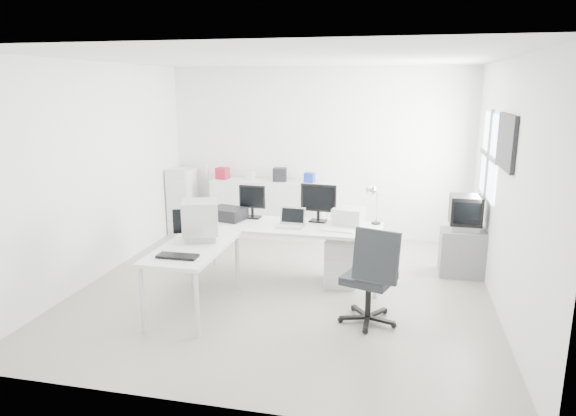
% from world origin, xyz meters
% --- Properties ---
extents(floor, '(5.00, 5.00, 0.01)m').
position_xyz_m(floor, '(0.00, 0.00, 0.00)').
color(floor, '#B3B1A0').
rests_on(floor, ground).
extents(ceiling, '(5.00, 5.00, 0.01)m').
position_xyz_m(ceiling, '(0.00, 0.00, 2.80)').
color(ceiling, white).
rests_on(ceiling, back_wall).
extents(back_wall, '(5.00, 0.02, 2.80)m').
position_xyz_m(back_wall, '(0.00, 2.50, 1.40)').
color(back_wall, white).
rests_on(back_wall, floor).
extents(left_wall, '(0.02, 5.00, 2.80)m').
position_xyz_m(left_wall, '(-2.50, 0.00, 1.40)').
color(left_wall, white).
rests_on(left_wall, floor).
extents(right_wall, '(0.02, 5.00, 2.80)m').
position_xyz_m(right_wall, '(2.50, 0.00, 1.40)').
color(right_wall, white).
rests_on(right_wall, floor).
extents(window, '(0.02, 1.20, 1.10)m').
position_xyz_m(window, '(2.48, 1.20, 1.60)').
color(window, white).
rests_on(window, right_wall).
extents(wall_picture, '(0.04, 0.90, 0.60)m').
position_xyz_m(wall_picture, '(2.47, 0.10, 1.90)').
color(wall_picture, black).
rests_on(wall_picture, right_wall).
extents(main_desk, '(2.40, 0.80, 0.75)m').
position_xyz_m(main_desk, '(-0.02, 0.30, 0.38)').
color(main_desk, silver).
rests_on(main_desk, floor).
extents(side_desk, '(0.70, 1.40, 0.75)m').
position_xyz_m(side_desk, '(-0.87, -0.80, 0.38)').
color(side_desk, silver).
rests_on(side_desk, floor).
extents(drawer_pedestal, '(0.40, 0.50, 0.60)m').
position_xyz_m(drawer_pedestal, '(0.68, 0.35, 0.30)').
color(drawer_pedestal, silver).
rests_on(drawer_pedestal, floor).
extents(inkjet_printer, '(0.52, 0.45, 0.16)m').
position_xyz_m(inkjet_printer, '(-0.87, 0.40, 0.83)').
color(inkjet_printer, black).
rests_on(inkjet_printer, main_desk).
extents(lcd_monitor_small, '(0.37, 0.22, 0.45)m').
position_xyz_m(lcd_monitor_small, '(-0.57, 0.55, 0.98)').
color(lcd_monitor_small, black).
rests_on(lcd_monitor_small, main_desk).
extents(lcd_monitor_large, '(0.49, 0.24, 0.49)m').
position_xyz_m(lcd_monitor_large, '(0.33, 0.55, 1.00)').
color(lcd_monitor_large, black).
rests_on(lcd_monitor_large, main_desk).
extents(laptop, '(0.35, 0.36, 0.22)m').
position_xyz_m(laptop, '(0.03, 0.20, 0.86)').
color(laptop, '#B7B7BA').
rests_on(laptop, main_desk).
extents(white_keyboard, '(0.43, 0.19, 0.02)m').
position_xyz_m(white_keyboard, '(0.63, 0.15, 0.76)').
color(white_keyboard, silver).
rests_on(white_keyboard, main_desk).
extents(white_mouse, '(0.06, 0.06, 0.06)m').
position_xyz_m(white_mouse, '(0.93, 0.20, 0.78)').
color(white_mouse, silver).
rests_on(white_mouse, main_desk).
extents(laser_printer, '(0.42, 0.38, 0.21)m').
position_xyz_m(laser_printer, '(0.73, 0.52, 0.86)').
color(laser_printer, silver).
rests_on(laser_printer, main_desk).
extents(desk_lamp, '(0.15, 0.15, 0.45)m').
position_xyz_m(desk_lamp, '(1.08, 0.60, 0.98)').
color(desk_lamp, silver).
rests_on(desk_lamp, main_desk).
extents(crt_monitor, '(0.47, 0.47, 0.42)m').
position_xyz_m(crt_monitor, '(-0.87, -0.55, 0.96)').
color(crt_monitor, '#B7B7BA').
rests_on(crt_monitor, side_desk).
extents(black_keyboard, '(0.43, 0.17, 0.03)m').
position_xyz_m(black_keyboard, '(-0.87, -1.20, 0.76)').
color(black_keyboard, black).
rests_on(black_keyboard, side_desk).
extents(office_chair, '(0.81, 0.81, 1.11)m').
position_xyz_m(office_chair, '(1.09, -0.71, 0.55)').
color(office_chair, '#272A2D').
rests_on(office_chair, floor).
extents(tv_cabinet, '(0.58, 0.47, 0.63)m').
position_xyz_m(tv_cabinet, '(2.22, 1.01, 0.32)').
color(tv_cabinet, slate).
rests_on(tv_cabinet, floor).
extents(crt_tv, '(0.50, 0.48, 0.45)m').
position_xyz_m(crt_tv, '(2.22, 1.01, 0.86)').
color(crt_tv, black).
rests_on(crt_tv, tv_cabinet).
extents(sideboard, '(1.90, 0.48, 0.95)m').
position_xyz_m(sideboard, '(-0.79, 2.24, 0.48)').
color(sideboard, silver).
rests_on(sideboard, floor).
extents(clutter_box_a, '(0.22, 0.21, 0.19)m').
position_xyz_m(clutter_box_a, '(-1.59, 2.24, 1.05)').
color(clutter_box_a, maroon).
rests_on(clutter_box_a, sideboard).
extents(clutter_box_b, '(0.15, 0.13, 0.13)m').
position_xyz_m(clutter_box_b, '(-1.09, 2.24, 1.01)').
color(clutter_box_b, silver).
rests_on(clutter_box_b, sideboard).
extents(clutter_box_c, '(0.24, 0.23, 0.22)m').
position_xyz_m(clutter_box_c, '(-0.59, 2.24, 1.06)').
color(clutter_box_c, black).
rests_on(clutter_box_c, sideboard).
extents(clutter_box_d, '(0.18, 0.16, 0.16)m').
position_xyz_m(clutter_box_d, '(-0.09, 2.24, 1.03)').
color(clutter_box_d, '#16359E').
rests_on(clutter_box_d, sideboard).
extents(clutter_bottle, '(0.07, 0.07, 0.22)m').
position_xyz_m(clutter_bottle, '(-1.89, 2.28, 1.06)').
color(clutter_bottle, silver).
rests_on(clutter_bottle, sideboard).
extents(filing_cabinet, '(0.39, 0.46, 1.11)m').
position_xyz_m(filing_cabinet, '(-2.28, 2.09, 0.56)').
color(filing_cabinet, silver).
rests_on(filing_cabinet, floor).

